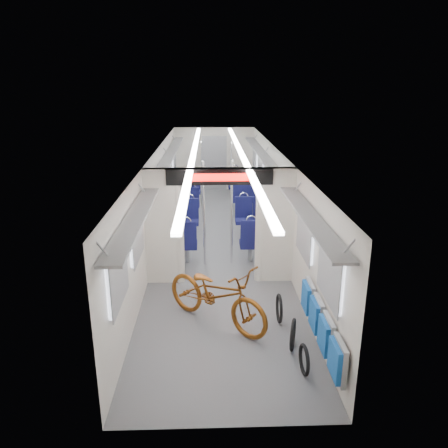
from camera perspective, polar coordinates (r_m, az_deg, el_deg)
name	(u,v)px	position (r m, az deg, el deg)	size (l,w,h in m)	color
carriage	(218,188)	(10.09, -0.82, 4.66)	(12.00, 12.02, 2.31)	#515456
bicycle	(216,294)	(7.20, -0.99, -9.13)	(0.72, 2.05, 1.08)	brown
flip_bench	(321,325)	(6.43, 12.55, -12.74)	(0.12, 2.11, 0.52)	gray
bike_hoop_a	(304,361)	(6.34, 10.41, -17.21)	(0.44, 0.44, 0.05)	black
bike_hoop_b	(293,336)	(6.78, 8.97, -14.28)	(0.49, 0.49, 0.05)	black
bike_hoop_c	(279,310)	(7.45, 7.21, -11.06)	(0.50, 0.50, 0.05)	black
seat_bay_near_left	(179,227)	(10.46, -5.93, -0.40)	(0.91, 2.09, 1.11)	#0E0F3E
seat_bay_near_right	(257,225)	(10.52, 4.29, -0.19)	(0.93, 2.15, 1.12)	#0E0F3E
seat_bay_far_left	(186,194)	(13.67, -5.03, 3.94)	(0.89, 1.98, 1.07)	#0E0F3E
seat_bay_far_right	(244,188)	(14.27, 2.63, 4.72)	(0.94, 2.22, 1.15)	#0E0F3E
stanchion_near_left	(204,214)	(9.31, -2.62, 1.27)	(0.05, 0.05, 2.30)	silver
stanchion_near_right	(232,213)	(9.38, 1.02, 1.41)	(0.05, 0.05, 2.30)	silver
stanchion_far_left	(202,182)	(12.38, -2.86, 5.46)	(0.04, 0.04, 2.30)	silver
stanchion_far_right	(231,183)	(12.25, 0.94, 5.34)	(0.04, 0.04, 2.30)	silver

